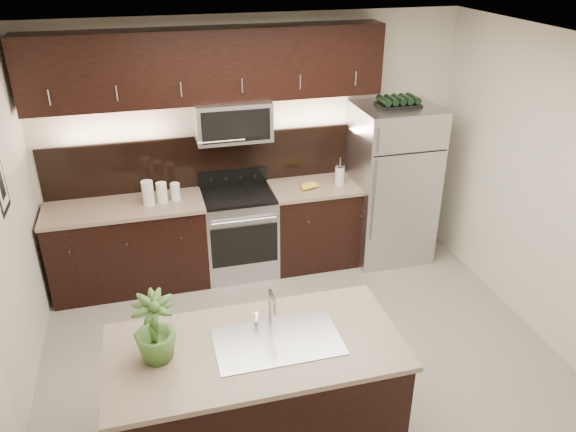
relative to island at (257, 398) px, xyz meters
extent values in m
plane|color=gray|center=(0.57, 0.76, -0.47)|extent=(4.50, 4.50, 0.00)
cube|color=beige|center=(0.57, 2.76, 0.88)|extent=(4.50, 0.02, 2.70)
cube|color=beige|center=(0.57, -1.24, 0.88)|extent=(4.50, 0.02, 2.70)
cube|color=beige|center=(2.82, 0.76, 0.88)|extent=(0.02, 4.00, 2.70)
cube|color=white|center=(0.57, 0.76, 2.23)|extent=(4.50, 4.00, 0.02)
cube|color=black|center=(-1.67, 1.51, 1.18)|extent=(0.01, 0.32, 0.46)
cube|color=white|center=(-1.66, 1.51, 1.18)|extent=(0.00, 0.24, 0.36)
cube|color=black|center=(-0.85, 2.45, -0.02)|extent=(1.57, 0.62, 0.90)
cube|color=black|center=(1.28, 2.45, -0.02)|extent=(1.16, 0.62, 0.90)
cube|color=#B2B2B7|center=(0.32, 2.45, -0.02)|extent=(0.76, 0.62, 0.90)
cube|color=black|center=(0.32, 2.45, 0.44)|extent=(0.76, 0.60, 0.03)
cube|color=tan|center=(-0.85, 2.45, 0.45)|extent=(1.59, 0.65, 0.04)
cube|color=tan|center=(1.28, 2.45, 0.45)|extent=(1.18, 0.65, 0.04)
cube|color=black|center=(0.11, 2.74, 0.75)|extent=(3.49, 0.02, 0.56)
cube|color=#B2B2B7|center=(0.32, 2.56, 1.23)|extent=(0.76, 0.40, 0.40)
cube|color=black|center=(0.11, 2.59, 1.78)|extent=(3.49, 0.33, 0.70)
cube|color=black|center=(0.00, 0.00, -0.02)|extent=(1.90, 0.90, 0.90)
cube|color=tan|center=(0.00, 0.00, 0.45)|extent=(1.96, 0.96, 0.04)
cube|color=silver|center=(0.15, 0.00, 0.47)|extent=(0.84, 0.50, 0.01)
cylinder|color=silver|center=(0.15, 0.21, 0.59)|extent=(0.03, 0.03, 0.24)
cylinder|color=silver|center=(0.15, 0.14, 0.74)|extent=(0.02, 0.14, 0.02)
cylinder|color=silver|center=(0.15, 0.07, 0.69)|extent=(0.02, 0.02, 0.10)
cube|color=#B2B2B7|center=(2.05, 2.39, 0.41)|extent=(0.85, 0.77, 1.77)
cube|color=black|center=(2.05, 2.39, 1.31)|extent=(0.44, 0.27, 0.03)
cylinder|color=black|center=(1.88, 2.39, 1.36)|extent=(0.07, 0.25, 0.07)
cylinder|color=black|center=(1.96, 2.39, 1.36)|extent=(0.07, 0.25, 0.07)
cylinder|color=black|center=(2.05, 2.39, 1.36)|extent=(0.07, 0.25, 0.07)
cylinder|color=black|center=(2.13, 2.39, 1.36)|extent=(0.07, 0.25, 0.07)
cylinder|color=black|center=(2.21, 2.39, 1.36)|extent=(0.07, 0.25, 0.07)
imported|color=#3F6628|center=(-0.63, 0.04, 0.71)|extent=(0.29, 0.29, 0.48)
cylinder|color=silver|center=(-0.59, 2.40, 0.60)|extent=(0.12, 0.12, 0.25)
cylinder|color=silver|center=(-0.46, 2.42, 0.57)|extent=(0.11, 0.11, 0.21)
cylinder|color=silver|center=(-0.32, 2.45, 0.56)|extent=(0.10, 0.10, 0.18)
cylinder|color=silver|center=(1.44, 2.40, 0.57)|extent=(0.10, 0.10, 0.20)
cylinder|color=silver|center=(1.44, 2.40, 0.68)|extent=(0.11, 0.11, 0.02)
cylinder|color=silver|center=(1.44, 2.40, 0.73)|extent=(0.01, 0.01, 0.08)
ellipsoid|color=yellow|center=(1.03, 2.37, 0.50)|extent=(0.24, 0.21, 0.06)
camera|label=1|loc=(-0.54, -2.90, 2.90)|focal=35.00mm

